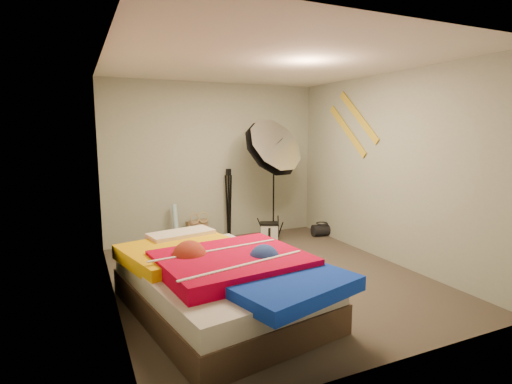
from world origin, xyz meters
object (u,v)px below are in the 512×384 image
duffel_bag (322,230)px  camera_tripod (229,199)px  wrapping_roll (176,225)px  photo_umbrella (271,150)px  tote_bag (198,231)px  bed (220,281)px  camera_case (269,232)px

duffel_bag → camera_tripod: size_ratio=0.28×
wrapping_roll → photo_umbrella: photo_umbrella is taller
duffel_bag → camera_tripod: (-1.46, 0.53, 0.56)m
tote_bag → bed: 2.54m
wrapping_roll → camera_tripod: camera_tripod is taller
wrapping_roll → camera_tripod: 0.96m
duffel_bag → camera_tripod: 1.65m
tote_bag → wrapping_roll: 0.39m
duffel_bag → bed: bed is taller
camera_case → bed: bed is taller
bed → photo_umbrella: 2.79m
camera_case → duffel_bag: bearing=18.2°
wrapping_roll → camera_case: wrapping_roll is taller
camera_case → duffel_bag: (0.93, -0.10, -0.04)m
wrapping_roll → camera_tripod: size_ratio=0.56×
tote_bag → duffel_bag: size_ratio=1.08×
wrapping_roll → camera_tripod: bearing=5.2°
tote_bag → wrapping_roll: size_ratio=0.54×
bed → tote_bag: bearing=78.8°
tote_bag → bed: (-0.49, -2.49, 0.13)m
tote_bag → camera_tripod: (0.54, 0.02, 0.48)m
bed → camera_tripod: bearing=67.6°
camera_case → bed: 2.60m
bed → photo_umbrella: photo_umbrella is taller
camera_case → camera_tripod: camera_tripod is taller
photo_umbrella → tote_bag: bearing=155.4°
bed → photo_umbrella: size_ratio=1.19×
wrapping_roll → camera_tripod: (0.90, 0.08, 0.33)m
duffel_bag → camera_tripod: camera_tripod is taller
tote_bag → bed: size_ratio=0.14×
bed → photo_umbrella: (1.55, 2.01, 1.16)m
tote_bag → duffel_bag: (2.00, -0.52, -0.08)m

